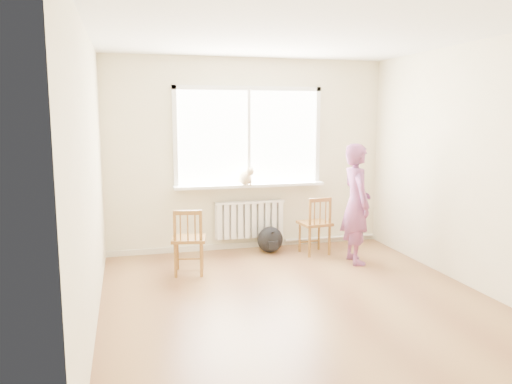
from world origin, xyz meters
TOP-DOWN VIEW (x-y plane):
  - floor at (0.00, 0.00)m, footprint 4.50×4.50m
  - ceiling at (0.00, 0.00)m, footprint 4.50×4.50m
  - back_wall at (0.00, 2.25)m, footprint 4.00×0.01m
  - window at (0.00, 2.22)m, footprint 2.12×0.05m
  - windowsill at (0.00, 2.14)m, footprint 2.15×0.22m
  - radiator at (0.00, 2.16)m, footprint 1.00×0.12m
  - heating_pipe at (1.25, 2.19)m, footprint 1.40×0.04m
  - baseboard at (0.00, 2.23)m, footprint 4.00×0.03m
  - chair_left at (-0.99, 1.22)m, footprint 0.46×0.45m
  - chair_right at (0.82, 1.66)m, footprint 0.44×0.42m
  - person at (1.17, 1.17)m, footprint 0.42×0.59m
  - cat at (-0.08, 2.05)m, footprint 0.25×0.39m
  - backpack at (0.23, 1.91)m, footprint 0.41×0.34m

SIDE VIEW (x-z plane):
  - floor at x=0.00m, z-range 0.00..0.00m
  - baseboard at x=0.00m, z-range 0.00..0.08m
  - heating_pipe at x=1.25m, z-range 0.06..0.10m
  - backpack at x=0.23m, z-range 0.00..0.37m
  - chair_right at x=0.82m, z-range 0.00..0.81m
  - chair_left at x=-0.99m, z-range 0.00..0.81m
  - radiator at x=0.00m, z-range 0.16..0.71m
  - person at x=1.17m, z-range 0.00..1.55m
  - windowsill at x=0.00m, z-range 0.91..0.95m
  - cat at x=-0.08m, z-range 0.92..1.20m
  - back_wall at x=0.00m, z-range 0.00..2.70m
  - window at x=0.00m, z-range 0.95..2.37m
  - ceiling at x=0.00m, z-range 2.70..2.70m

